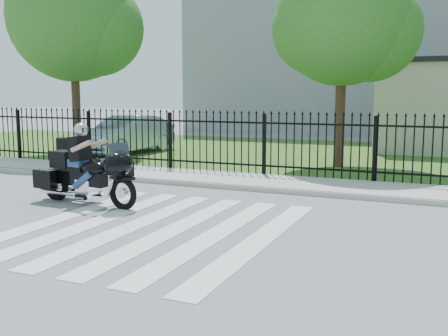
% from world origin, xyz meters
% --- Properties ---
extents(ground, '(120.00, 120.00, 0.00)m').
position_xyz_m(ground, '(0.00, 0.00, 0.00)').
color(ground, slate).
rests_on(ground, ground).
extents(crosswalk, '(5.00, 5.50, 0.01)m').
position_xyz_m(crosswalk, '(0.00, 0.00, 0.01)').
color(crosswalk, silver).
rests_on(crosswalk, ground).
extents(sidewalk, '(40.00, 2.00, 0.12)m').
position_xyz_m(sidewalk, '(0.00, 5.00, 0.06)').
color(sidewalk, '#ADAAA3').
rests_on(sidewalk, ground).
extents(curb, '(40.00, 0.12, 0.12)m').
position_xyz_m(curb, '(0.00, 4.00, 0.06)').
color(curb, '#ADAAA3').
rests_on(curb, ground).
extents(grass_strip, '(40.00, 12.00, 0.02)m').
position_xyz_m(grass_strip, '(0.00, 12.00, 0.01)').
color(grass_strip, '#2B551D').
rests_on(grass_strip, ground).
extents(iron_fence, '(26.00, 0.04, 1.80)m').
position_xyz_m(iron_fence, '(0.00, 6.00, 0.90)').
color(iron_fence, black).
rests_on(iron_fence, ground).
extents(tree_left, '(4.80, 4.80, 7.58)m').
position_xyz_m(tree_left, '(-8.50, 8.50, 5.17)').
color(tree_left, '#382316').
rests_on(tree_left, ground).
extents(tree_mid, '(4.20, 4.20, 6.78)m').
position_xyz_m(tree_mid, '(1.50, 9.00, 4.67)').
color(tree_mid, '#382316').
rests_on(tree_mid, ground).
extents(building_tall, '(15.00, 10.00, 12.00)m').
position_xyz_m(building_tall, '(-3.00, 26.00, 6.00)').
color(building_tall, gray).
rests_on(building_tall, ground).
extents(motorcycle_rider, '(2.70, 1.08, 1.79)m').
position_xyz_m(motorcycle_rider, '(-2.41, 1.19, 0.73)').
color(motorcycle_rider, black).
rests_on(motorcycle_rider, ground).
extents(parked_car, '(1.93, 4.60, 1.48)m').
position_xyz_m(parked_car, '(-6.84, 9.41, 0.76)').
color(parked_car, '#A5B5CF').
rests_on(parked_car, grass_strip).
extents(litter_bin, '(0.48, 0.48, 0.93)m').
position_xyz_m(litter_bin, '(-5.82, 4.54, 0.59)').
color(litter_bin, black).
rests_on(litter_bin, sidewalk).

